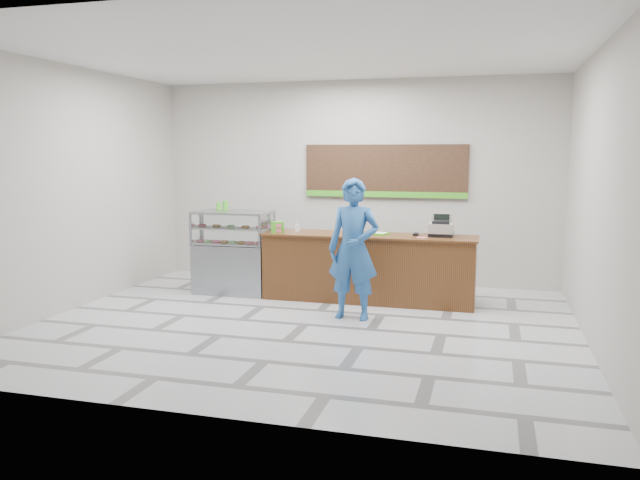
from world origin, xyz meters
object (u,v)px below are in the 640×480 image
(sales_counter, at_px, (368,268))
(customer, at_px, (354,249))
(cash_register, at_px, (441,228))
(serving_tray, at_px, (376,233))
(display_case, at_px, (234,251))

(sales_counter, height_order, customer, customer)
(sales_counter, bearing_deg, cash_register, 5.56)
(serving_tray, bearing_deg, display_case, -162.08)
(display_case, height_order, customer, customer)
(cash_register, bearing_deg, customer, -134.54)
(sales_counter, relative_size, display_case, 2.45)
(sales_counter, xyz_separation_m, display_case, (-2.22, -0.00, 0.16))
(serving_tray, bearing_deg, customer, -79.50)
(cash_register, height_order, serving_tray, cash_register)
(sales_counter, xyz_separation_m, serving_tray, (0.10, 0.10, 0.52))
(display_case, distance_m, customer, 2.47)
(display_case, bearing_deg, cash_register, 1.83)
(sales_counter, relative_size, cash_register, 8.57)
(sales_counter, distance_m, serving_tray, 0.54)
(cash_register, bearing_deg, sales_counter, -176.04)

